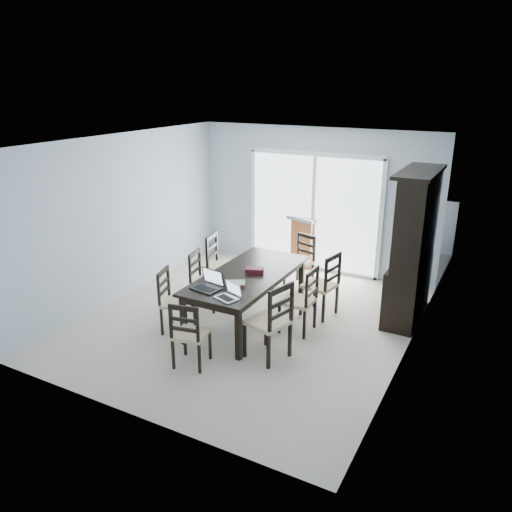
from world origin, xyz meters
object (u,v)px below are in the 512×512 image
(chair_left_far, at_px, (219,258))
(hot_tub, at_px, (298,228))
(chair_end_far, at_px, (302,255))
(chair_left_near, at_px, (171,294))
(chair_right_far, at_px, (326,278))
(chair_left_mid, at_px, (201,274))
(laptop_dark, at_px, (206,285))
(chair_right_mid, at_px, (304,293))
(dining_table, at_px, (248,278))
(china_hutch, at_px, (413,249))
(chair_right_near, at_px, (274,314))
(chair_end_near, at_px, (188,328))
(game_box, at_px, (255,270))
(laptop_silver, at_px, (226,295))
(cell_phone, at_px, (228,294))

(chair_left_far, distance_m, hot_tub, 2.72)
(chair_left_far, distance_m, chair_end_far, 1.47)
(chair_left_near, bearing_deg, chair_right_far, 113.44)
(chair_left_mid, xyz_separation_m, hot_tub, (0.21, 3.25, -0.07))
(chair_left_near, xyz_separation_m, laptop_dark, (0.60, -0.02, 0.26))
(chair_right_mid, bearing_deg, chair_right_far, -7.02)
(dining_table, relative_size, chair_end_far, 2.16)
(dining_table, height_order, china_hutch, china_hutch)
(chair_right_near, distance_m, hot_tub, 4.40)
(dining_table, relative_size, chair_end_near, 2.16)
(laptop_dark, relative_size, game_box, 1.53)
(chair_left_mid, bearing_deg, chair_end_far, 137.22)
(dining_table, relative_size, chair_right_near, 1.83)
(game_box, bearing_deg, hot_tub, 102.69)
(chair_right_mid, relative_size, laptop_dark, 2.78)
(laptop_silver, bearing_deg, chair_left_mid, 156.51)
(chair_end_near, height_order, laptop_silver, chair_end_near)
(chair_left_far, relative_size, cell_phone, 11.11)
(game_box, bearing_deg, cell_phone, -85.88)
(china_hutch, distance_m, chair_end_far, 2.00)
(laptop_silver, xyz_separation_m, hot_tub, (-0.86, 4.24, -0.32))
(chair_left_far, height_order, laptop_silver, chair_left_far)
(chair_right_mid, bearing_deg, chair_end_near, 150.45)
(chair_left_mid, height_order, laptop_dark, chair_left_mid)
(laptop_dark, bearing_deg, chair_left_far, 125.29)
(dining_table, relative_size, game_box, 8.44)
(chair_end_far, bearing_deg, chair_right_mid, 130.74)
(chair_end_far, xyz_separation_m, laptop_dark, (-0.35, -2.44, 0.27))
(laptop_dark, bearing_deg, chair_end_far, 91.09)
(chair_left_mid, xyz_separation_m, chair_end_near, (0.85, -1.55, -0.01))
(dining_table, bearing_deg, chair_right_mid, 4.66)
(chair_end_far, relative_size, cell_phone, 9.58)
(cell_phone, height_order, hot_tub, hot_tub)
(china_hutch, height_order, laptop_silver, china_hutch)
(chair_right_near, bearing_deg, chair_left_mid, 77.26)
(chair_right_near, distance_m, chair_end_far, 2.56)
(dining_table, bearing_deg, laptop_dark, -105.13)
(dining_table, relative_size, chair_left_far, 1.87)
(chair_left_mid, bearing_deg, chair_left_near, -5.39)
(hot_tub, bearing_deg, laptop_dark, -83.67)
(game_box, bearing_deg, chair_left_near, -136.82)
(chair_end_far, bearing_deg, chair_left_far, 61.66)
(chair_end_far, relative_size, laptop_silver, 2.96)
(chair_right_mid, bearing_deg, laptop_silver, 145.97)
(chair_right_near, height_order, laptop_silver, chair_right_near)
(dining_table, height_order, chair_end_far, chair_end_far)
(cell_phone, bearing_deg, china_hutch, 63.11)
(chair_right_near, bearing_deg, chair_right_far, 10.31)
(laptop_dark, relative_size, laptop_silver, 1.16)
(china_hutch, bearing_deg, chair_right_near, -120.81)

